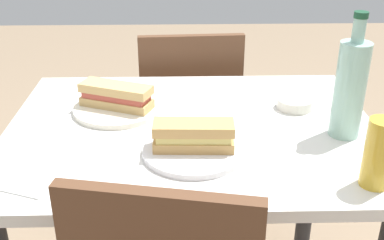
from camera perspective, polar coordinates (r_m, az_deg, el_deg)
dining_table at (r=1.38m, az=0.00°, el=-5.68°), size 1.01×0.77×0.76m
chair_far at (r=1.95m, az=-0.30°, el=0.29°), size 0.42×0.42×0.87m
plate_near at (r=1.42m, az=-8.85°, el=1.32°), size 0.25×0.25×0.01m
baguette_sandwich_near at (r=1.40m, az=-8.96°, el=2.87°), size 0.22×0.14×0.07m
knife_near at (r=1.46m, az=-8.20°, el=2.64°), size 0.17×0.08×0.01m
plate_far at (r=1.18m, az=0.43°, el=-3.64°), size 0.25×0.25×0.01m
baguette_sandwich_far at (r=1.16m, az=0.43°, el=-1.85°), size 0.20×0.08×0.07m
knife_far at (r=1.22m, az=-0.10°, el=-1.91°), size 0.18×0.02×0.01m
water_bottle at (r=1.28m, az=18.22°, el=3.67°), size 0.08×0.08×0.33m
beer_glass at (r=1.10m, az=21.27°, el=-3.72°), size 0.06×0.06×0.16m
olive_bowl at (r=1.45m, az=12.08°, el=1.94°), size 0.11×0.11×0.03m
paper_napkin at (r=1.15m, az=-18.57°, el=-6.34°), size 0.18×0.18×0.00m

